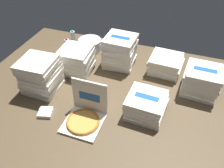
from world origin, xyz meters
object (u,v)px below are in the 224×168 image
at_px(pizza_stack_left_mid, 76,60).
at_px(pizza_stack_right_mid, 166,64).
at_px(water_bottle_4, 92,53).
at_px(water_bottle_0, 67,46).
at_px(napkin_pile, 46,112).
at_px(pizza_stack_center_near, 41,75).
at_px(pizza_stack_right_far, 201,80).
at_px(water_bottle_2, 75,51).
at_px(pizza_stack_right_near, 146,105).
at_px(water_bottle_3, 110,48).
at_px(open_pizza_box, 85,115).
at_px(pizza_stack_center_far, 120,51).
at_px(ice_bucket, 90,44).
at_px(water_bottle_1, 73,38).

bearing_deg(pizza_stack_left_mid, pizza_stack_right_mid, 18.73).
bearing_deg(pizza_stack_right_mid, water_bottle_4, -176.06).
distance_m(water_bottle_0, napkin_pile, 1.12).
bearing_deg(pizza_stack_center_near, napkin_pile, -55.08).
relative_size(pizza_stack_right_far, water_bottle_2, 1.81).
height_order(pizza_stack_right_near, pizza_stack_left_mid, pizza_stack_left_mid).
bearing_deg(pizza_stack_right_far, water_bottle_3, 163.17).
height_order(open_pizza_box, water_bottle_3, open_pizza_box).
relative_size(pizza_stack_center_far, water_bottle_2, 1.83).
relative_size(ice_bucket, water_bottle_3, 1.46).
height_order(pizza_stack_left_mid, water_bottle_4, pizza_stack_left_mid).
relative_size(pizza_stack_left_mid, ice_bucket, 1.30).
distance_m(pizza_stack_right_near, water_bottle_3, 1.11).
xyz_separation_m(pizza_stack_right_mid, water_bottle_3, (-0.75, 0.12, -0.00)).
relative_size(pizza_stack_right_far, napkin_pile, 2.93).
distance_m(water_bottle_0, water_bottle_3, 0.58).
distance_m(pizza_stack_right_far, pizza_stack_left_mid, 1.43).
bearing_deg(napkin_pile, pizza_stack_center_far, 67.94).
bearing_deg(ice_bucket, pizza_stack_center_far, -22.26).
bearing_deg(pizza_stack_right_far, napkin_pile, -148.44).
bearing_deg(pizza_stack_right_near, ice_bucket, 137.58).
distance_m(pizza_stack_center_near, pizza_stack_right_far, 1.72).
bearing_deg(ice_bucket, pizza_stack_right_far, -14.84).
height_order(pizza_stack_right_far, water_bottle_1, pizza_stack_right_far).
height_order(open_pizza_box, water_bottle_4, open_pizza_box).
xyz_separation_m(water_bottle_0, napkin_pile, (0.31, -1.07, -0.08)).
xyz_separation_m(pizza_stack_center_near, pizza_stack_right_far, (1.63, 0.54, -0.04)).
height_order(open_pizza_box, water_bottle_0, open_pizza_box).
bearing_deg(water_bottle_0, water_bottle_3, 14.31).
distance_m(pizza_stack_center_near, water_bottle_2, 0.68).
relative_size(pizza_stack_left_mid, water_bottle_1, 1.89).
xyz_separation_m(water_bottle_3, water_bottle_4, (-0.18, -0.18, 0.00)).
relative_size(pizza_stack_center_near, water_bottle_1, 1.83).
relative_size(pizza_stack_center_near, water_bottle_3, 1.83).
xyz_separation_m(open_pizza_box, pizza_stack_center_near, (-0.63, 0.27, 0.12)).
distance_m(water_bottle_2, napkin_pile, 1.02).
bearing_deg(water_bottle_3, pizza_stack_right_far, -16.83).
bearing_deg(water_bottle_4, pizza_stack_right_mid, 3.94).
bearing_deg(napkin_pile, water_bottle_4, 86.31).
height_order(water_bottle_1, water_bottle_2, same).
bearing_deg(pizza_stack_right_mid, water_bottle_2, -175.28).
xyz_separation_m(pizza_stack_center_far, water_bottle_0, (-0.74, 0.02, -0.09)).
distance_m(open_pizza_box, water_bottle_4, 1.04).
xyz_separation_m(pizza_stack_right_near, napkin_pile, (-0.93, -0.34, -0.09)).
xyz_separation_m(pizza_stack_right_near, pizza_stack_left_mid, (-0.95, 0.41, 0.04)).
height_order(ice_bucket, napkin_pile, ice_bucket).
relative_size(pizza_stack_right_far, water_bottle_4, 1.81).
bearing_deg(pizza_stack_left_mid, water_bottle_4, 73.16).
relative_size(water_bottle_3, napkin_pile, 1.62).
xyz_separation_m(ice_bucket, water_bottle_2, (-0.11, -0.25, 0.03)).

